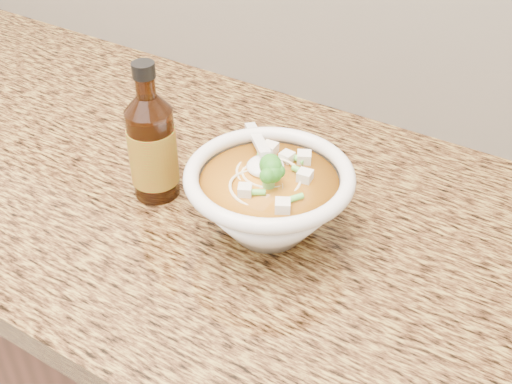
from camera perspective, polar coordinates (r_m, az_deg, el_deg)
The scene contains 4 objects.
cabinet at distance 1.37m, azimuth -10.13°, elevation -12.71°, with size 4.00×0.65×0.86m, color black.
counter_slab at distance 1.07m, azimuth -12.69°, elevation 3.03°, with size 4.00×0.68×0.04m, color olive.
soup_bowl at distance 0.84m, azimuth 1.16°, elevation -0.72°, with size 0.22×0.22×0.12m.
hot_sauce_bottle at distance 0.90m, azimuth -9.19°, elevation 3.93°, with size 0.08×0.08×0.21m.
Camera 1 is at (0.66, 1.07, 1.47)m, focal length 45.00 mm.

